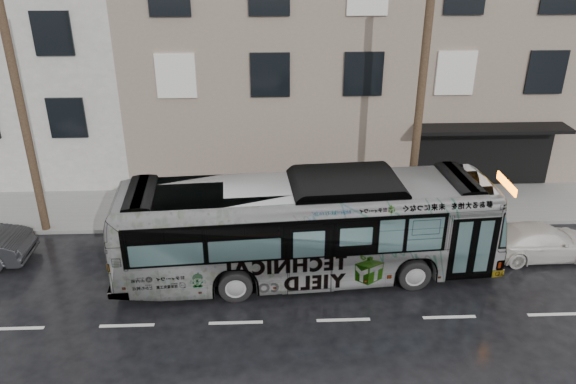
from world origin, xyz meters
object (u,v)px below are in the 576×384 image
at_px(sign_post, 439,193).
at_px(utility_pole_front, 419,111).
at_px(bus, 307,228).
at_px(utility_pole_rear, 23,116).
at_px(white_sedan, 541,241).

bearing_deg(sign_post, utility_pole_front, 180.00).
xyz_separation_m(sign_post, bus, (-5.33, -3.24, 0.39)).
distance_m(utility_pole_front, utility_pole_rear, 14.00).
bearing_deg(utility_pole_front, white_sedan, -31.07).
bearing_deg(bus, sign_post, -62.77).
height_order(utility_pole_front, sign_post, utility_pole_front).
height_order(bus, white_sedan, bus).
bearing_deg(sign_post, white_sedan, -39.42).
bearing_deg(white_sedan, utility_pole_front, 56.20).
relative_size(utility_pole_rear, white_sedan, 2.18).
relative_size(utility_pole_front, utility_pole_rear, 1.00).
distance_m(utility_pole_front, bus, 6.07).
xyz_separation_m(utility_pole_front, utility_pole_rear, (-14.00, 0.00, 0.00)).
relative_size(utility_pole_front, sign_post, 3.75).
height_order(sign_post, bus, bus).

